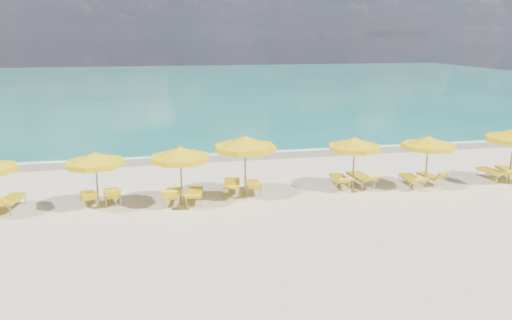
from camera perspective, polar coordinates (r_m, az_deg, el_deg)
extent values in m
plane|color=beige|center=(20.72, 0.85, -4.22)|extent=(120.00, 120.00, 0.00)
cube|color=#14715D|center=(67.64, -8.15, 8.50)|extent=(120.00, 80.00, 0.30)
cube|color=tan|center=(27.71, -2.49, 0.52)|extent=(120.00, 2.60, 0.01)
cube|color=white|center=(28.48, -2.75, 0.90)|extent=(120.00, 1.20, 0.03)
cube|color=white|center=(36.81, -14.24, 3.52)|extent=(14.00, 0.36, 0.05)
cube|color=white|center=(45.38, 4.12, 5.87)|extent=(18.00, 0.30, 0.05)
cylinder|color=#9F864F|center=(19.98, -17.73, -2.32)|extent=(0.07, 0.07, 2.19)
cone|color=yellow|center=(19.75, -17.93, 0.24)|extent=(2.61, 2.61, 0.44)
cylinder|color=yellow|center=(19.80, -17.88, -0.36)|extent=(2.63, 2.63, 0.18)
sphere|color=#9F864F|center=(19.70, -17.98, 0.87)|extent=(0.10, 0.10, 0.10)
cylinder|color=#9F864F|center=(19.67, -8.54, -1.89)|extent=(0.07, 0.07, 2.30)
cone|color=yellow|center=(19.42, -8.64, 0.85)|extent=(2.94, 2.94, 0.46)
cylinder|color=yellow|center=(19.48, -8.62, 0.21)|extent=(2.96, 2.96, 0.18)
sphere|color=#9F864F|center=(19.37, -8.67, 1.52)|extent=(0.10, 0.10, 0.10)
cylinder|color=#9F864F|center=(20.45, -1.24, -0.81)|extent=(0.08, 0.08, 2.50)
cone|color=yellow|center=(20.20, -1.26, 2.07)|extent=(3.35, 3.35, 0.50)
cylinder|color=yellow|center=(20.25, -1.26, 1.39)|extent=(3.38, 3.38, 0.20)
sphere|color=#9F864F|center=(20.15, -1.26, 2.78)|extent=(0.11, 0.11, 0.11)
cylinder|color=#9F864F|center=(21.92, 11.10, -0.42)|extent=(0.07, 0.07, 2.23)
cone|color=yellow|center=(21.71, 11.21, 1.97)|extent=(2.35, 2.35, 0.45)
cylinder|color=yellow|center=(21.76, 11.18, 1.41)|extent=(2.37, 2.37, 0.18)
sphere|color=#9F864F|center=(21.67, 11.24, 2.56)|extent=(0.10, 0.10, 0.10)
cylinder|color=#9F864F|center=(22.92, 18.94, -0.27)|extent=(0.07, 0.07, 2.25)
cone|color=yellow|center=(22.71, 19.13, 2.04)|extent=(2.96, 2.96, 0.45)
cylinder|color=yellow|center=(22.76, 19.08, 1.50)|extent=(2.99, 2.99, 0.18)
sphere|color=#9F864F|center=(22.67, 19.17, 2.61)|extent=(0.10, 0.10, 0.10)
cylinder|color=#9F864F|center=(25.23, 27.20, 0.40)|extent=(0.08, 0.08, 2.43)
cube|color=yellow|center=(21.34, -26.24, -4.04)|extent=(0.89, 1.50, 0.09)
cube|color=yellow|center=(20.88, -18.68, -3.83)|extent=(0.78, 1.30, 0.07)
cube|color=yellow|center=(20.06, -18.50, -3.94)|extent=(0.62, 0.55, 0.46)
cube|color=yellow|center=(20.80, -16.16, -3.62)|extent=(0.77, 1.39, 0.08)
cube|color=yellow|center=(19.90, -16.00, -3.77)|extent=(0.65, 0.58, 0.48)
cube|color=yellow|center=(20.18, -9.49, -3.74)|extent=(0.81, 1.45, 0.08)
cube|color=yellow|center=(19.24, -9.80, -3.95)|extent=(0.68, 0.61, 0.50)
cube|color=yellow|center=(20.17, -7.03, -3.67)|extent=(0.82, 1.44, 0.08)
cube|color=yellow|center=(19.21, -7.26, -4.14)|extent=(0.70, 0.70, 0.36)
cube|color=yellow|center=(21.17, -2.79, -2.64)|extent=(0.90, 1.55, 0.09)
cube|color=yellow|center=(20.14, -2.85, -3.12)|extent=(0.76, 0.77, 0.35)
cube|color=yellow|center=(21.20, -0.33, -2.76)|extent=(0.71, 1.31, 0.08)
cube|color=yellow|center=(20.33, -0.15, -2.98)|extent=(0.62, 0.58, 0.41)
cube|color=yellow|center=(22.29, 9.47, -2.05)|extent=(0.76, 1.40, 0.08)
cube|color=yellow|center=(21.37, 10.08, -2.33)|extent=(0.67, 0.66, 0.38)
cube|color=yellow|center=(22.64, 11.79, -1.81)|extent=(0.80, 1.51, 0.09)
cube|color=yellow|center=(21.75, 13.13, -2.05)|extent=(0.71, 0.70, 0.43)
cube|color=yellow|center=(23.15, 17.19, -1.91)|extent=(0.70, 1.35, 0.08)
cube|color=yellow|center=(22.31, 18.15, -2.19)|extent=(0.63, 0.63, 0.36)
cube|color=yellow|center=(23.89, 19.18, -1.68)|extent=(0.71, 1.23, 0.07)
cube|color=yellow|center=(23.29, 20.45, -1.71)|extent=(0.59, 0.53, 0.42)
cube|color=yellow|center=(25.56, 25.29, -1.13)|extent=(0.77, 1.41, 0.08)
cube|color=yellow|center=(24.88, 26.83, -1.31)|extent=(0.67, 0.66, 0.39)
cube|color=yellow|center=(26.16, 26.82, -0.98)|extent=(0.86, 1.44, 0.08)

